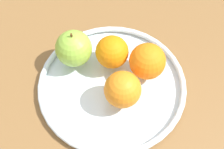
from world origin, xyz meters
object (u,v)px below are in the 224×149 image
object	(u,v)px
fruit_bowl	(112,84)
orange_center	(123,90)
orange_back_right	(147,61)
apple	(74,48)
orange_back_left	(112,52)

from	to	relation	value
fruit_bowl	orange_center	distance (cm)	6.27
fruit_bowl	orange_back_right	xyz separation A→B (cm)	(4.79, 6.02, 4.66)
apple	orange_back_right	distance (cm)	15.51
orange_back_right	orange_back_left	bearing A→B (deg)	-168.53
orange_center	orange_back_left	size ratio (longest dim) A/B	1.04
apple	orange_center	distance (cm)	13.95
fruit_bowl	orange_center	bearing A→B (deg)	-30.94
fruit_bowl	orange_center	xyz separation A→B (cm)	(3.71, -2.22, 4.54)
orange_center	orange_back_left	world-z (taller)	orange_center
apple	orange_center	xyz separation A→B (cm)	(13.58, -3.17, -0.23)
fruit_bowl	orange_back_right	world-z (taller)	orange_back_right
orange_center	orange_back_left	xyz separation A→B (cm)	(-6.39, 6.73, -0.16)
fruit_bowl	apple	bearing A→B (deg)	174.51
orange_center	orange_back_left	bearing A→B (deg)	133.50
fruit_bowl	orange_back_left	xyz separation A→B (cm)	(-2.68, 4.50, 4.38)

